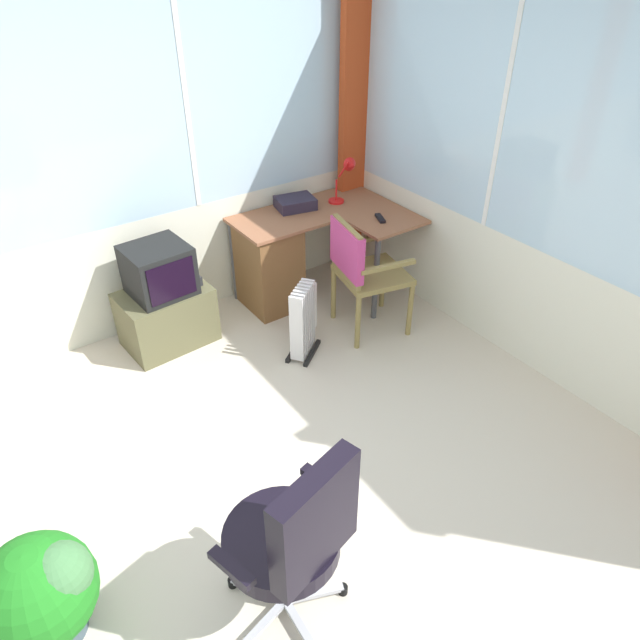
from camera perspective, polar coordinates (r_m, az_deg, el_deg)
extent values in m
cube|color=beige|center=(3.28, -4.77, -20.48)|extent=(5.50, 5.44, 0.06)
cube|color=silver|center=(4.59, -19.74, 3.50)|extent=(4.50, 0.06, 0.88)
cube|color=silver|center=(4.15, -23.05, 17.71)|extent=(4.41, 0.06, 1.51)
cube|color=white|center=(4.37, -13.17, 20.18)|extent=(0.04, 0.07, 1.51)
cube|color=silver|center=(4.20, 22.54, -0.27)|extent=(0.06, 4.44, 0.88)
cube|color=silver|center=(3.71, 26.69, 15.04)|extent=(0.06, 4.35, 1.51)
cube|color=white|center=(4.10, 17.75, 18.57)|extent=(0.07, 0.04, 1.51)
cube|color=#B9411C|center=(5.06, 3.40, 18.14)|extent=(0.29, 0.08, 2.47)
cube|color=#91593C|center=(4.77, -0.91, 10.61)|extent=(1.31, 0.54, 0.02)
cube|color=#91593C|center=(4.63, 6.55, 9.64)|extent=(0.54, 0.44, 0.02)
cube|color=brown|center=(4.73, -5.13, 5.25)|extent=(0.40, 0.50, 0.70)
cylinder|color=#4C4C51|center=(4.55, 5.50, 3.98)|extent=(0.04, 0.04, 0.71)
cylinder|color=#4C4C51|center=(4.84, -8.45, 5.73)|extent=(0.04, 0.04, 0.71)
cylinder|color=red|center=(4.91, 1.59, 11.60)|extent=(0.13, 0.13, 0.02)
cylinder|color=red|center=(4.87, 1.61, 12.64)|extent=(0.02, 0.02, 0.17)
cylinder|color=red|center=(4.82, 2.36, 14.58)|extent=(0.05, 0.11, 0.16)
cone|color=red|center=(4.80, 3.16, 14.94)|extent=(0.13, 0.13, 0.12)
cube|color=black|center=(4.62, 5.93, 9.91)|extent=(0.10, 0.16, 0.02)
cube|color=#272032|center=(4.78, -2.44, 11.41)|extent=(0.34, 0.28, 0.09)
cylinder|color=olive|center=(4.45, 8.83, 0.97)|extent=(0.04, 0.04, 0.45)
cylinder|color=olive|center=(4.77, 6.18, 3.67)|extent=(0.04, 0.04, 0.45)
cylinder|color=olive|center=(4.27, 3.73, -0.28)|extent=(0.04, 0.04, 0.45)
cylinder|color=olive|center=(4.60, 1.33, 2.60)|extent=(0.04, 0.04, 0.45)
cube|color=olive|center=(4.39, 5.18, 4.48)|extent=(0.57, 0.57, 0.04)
cube|color=olive|center=(4.19, 2.65, 6.64)|extent=(0.13, 0.43, 0.42)
cube|color=#BD3B79|center=(4.18, 2.66, 6.90)|extent=(0.16, 0.46, 0.35)
cube|color=olive|center=(4.13, 6.70, 5.22)|extent=(0.43, 0.13, 0.03)
cube|color=olive|center=(4.47, 4.01, 7.78)|extent=(0.43, 0.13, 0.03)
cube|color=#B7B7BF|center=(2.96, -5.51, -27.55)|extent=(0.28, 0.11, 0.02)
cube|color=#B7B7BF|center=(2.94, -1.93, -27.84)|extent=(0.05, 0.28, 0.02)
cube|color=#B7B7BF|center=(3.02, -0.55, -25.28)|extent=(0.27, 0.13, 0.02)
cylinder|color=black|center=(3.06, 2.27, -24.92)|extent=(0.05, 0.05, 0.05)
cube|color=#B7B7BF|center=(3.08, -3.10, -23.55)|extent=(0.20, 0.24, 0.02)
cylinder|color=black|center=(3.17, -2.78, -21.62)|extent=(0.05, 0.05, 0.05)
cube|color=#B7B7BF|center=(3.04, -6.07, -24.86)|extent=(0.18, 0.25, 0.02)
cylinder|color=black|center=(3.10, -8.57, -24.11)|extent=(0.05, 0.05, 0.05)
cylinder|color=#B7B7BF|center=(2.82, -3.60, -23.60)|extent=(0.05, 0.05, 0.41)
cylinder|color=black|center=(2.61, -3.80, -20.79)|extent=(0.50, 0.50, 0.09)
cube|color=black|center=(2.30, -0.48, -19.19)|extent=(0.43, 0.20, 0.49)
cube|color=black|center=(2.63, 0.26, -15.50)|extent=(0.11, 0.23, 0.04)
cube|color=black|center=(2.41, -8.69, -22.90)|extent=(0.11, 0.23, 0.04)
cube|color=brown|center=(4.47, -14.79, 0.28)|extent=(0.67, 0.49, 0.44)
cube|color=black|center=(4.27, -15.58, 4.74)|extent=(0.45, 0.43, 0.36)
cube|color=black|center=(4.10, -14.33, 3.69)|extent=(0.34, 0.03, 0.28)
cube|color=#262628|center=(4.39, -13.62, 3.73)|extent=(0.28, 0.24, 0.07)
cube|color=silver|center=(4.06, -2.31, -0.96)|extent=(0.08, 0.09, 0.53)
cube|color=silver|center=(4.10, -2.11, -0.63)|extent=(0.08, 0.09, 0.53)
cube|color=silver|center=(4.13, -1.91, -0.31)|extent=(0.08, 0.09, 0.53)
cube|color=silver|center=(4.16, -1.72, 0.00)|extent=(0.08, 0.09, 0.53)
cube|color=silver|center=(4.19, -1.52, 0.31)|extent=(0.08, 0.09, 0.53)
cube|color=silver|center=(4.23, -1.33, 0.61)|extent=(0.08, 0.09, 0.53)
cube|color=silver|center=(4.26, -1.15, 0.91)|extent=(0.08, 0.09, 0.53)
cube|color=black|center=(4.31, -0.77, -3.25)|extent=(0.27, 0.21, 0.03)
cube|color=black|center=(4.35, -2.52, -2.90)|extent=(0.27, 0.21, 0.03)
cube|color=silver|center=(4.28, -0.97, 1.49)|extent=(0.09, 0.10, 0.37)
cylinder|color=#3E4E58|center=(3.16, -24.70, -25.38)|extent=(0.28, 0.28, 0.13)
sphere|color=#1F761E|center=(2.96, -25.95, -22.84)|extent=(0.50, 0.50, 0.50)
sphere|color=#457945|center=(2.85, -24.21, -21.82)|extent=(0.27, 0.27, 0.27)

